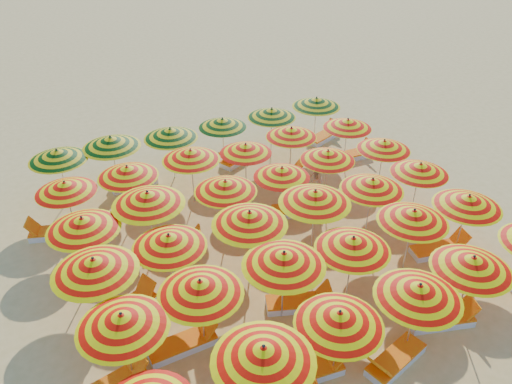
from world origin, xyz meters
TOP-DOWN VIEW (x-y plane):
  - ground at (0.00, 0.00)m, footprint 120.00×120.00m
  - umbrella_1 at (-2.95, -5.34)m, footprint 2.77×2.77m
  - umbrella_2 at (-1.00, -5.18)m, footprint 2.40×2.40m
  - umbrella_3 at (1.07, -5.40)m, footprint 2.46×2.46m
  - umbrella_4 at (2.95, -5.27)m, footprint 2.13×2.13m
  - umbrella_6 at (-5.16, -3.08)m, footprint 2.22×2.22m
  - umbrella_7 at (-3.29, -2.92)m, footprint 2.07×2.07m
  - umbrella_8 at (-1.11, -3.04)m, footprint 2.65×2.65m
  - umbrella_9 at (0.84, -3.25)m, footprint 2.36×2.36m
  - umbrella_10 at (3.10, -3.06)m, footprint 2.49×2.49m
  - umbrella_11 at (5.04, -3.25)m, footprint 2.64×2.64m
  - umbrella_12 at (-5.28, -1.10)m, footprint 2.31×2.31m
  - umbrella_13 at (-3.32, -0.89)m, footprint 2.39×2.39m
  - umbrella_14 at (-1.07, -1.13)m, footprint 2.43×2.43m
  - umbrella_15 at (1.09, -1.11)m, footprint 2.48×2.48m
  - umbrella_16 at (3.19, -1.16)m, footprint 2.58×2.58m
  - umbrella_17 at (5.30, -1.03)m, footprint 2.41×2.41m
  - umbrella_18 at (-5.16, 0.89)m, footprint 2.57×2.57m
  - umbrella_19 at (-3.23, 1.12)m, footprint 2.46×2.46m
  - umbrella_20 at (-0.85, 0.90)m, footprint 2.33×2.33m
  - umbrella_21 at (1.20, 0.96)m, footprint 2.03×2.03m
  - umbrella_22 at (3.15, 1.16)m, footprint 2.40×2.40m
  - umbrella_23 at (5.36, 0.84)m, footprint 1.95×1.95m
  - umbrella_24 at (-5.21, 3.30)m, footprint 2.13×2.13m
  - umbrella_25 at (-3.26, 3.21)m, footprint 2.19×2.19m
  - umbrella_26 at (-1.06, 3.25)m, footprint 2.58×2.58m
  - umbrella_27 at (0.92, 3.00)m, footprint 2.04×2.04m
  - umbrella_28 at (2.98, 3.26)m, footprint 2.23×2.23m
  - umbrella_29 at (5.34, 2.94)m, footprint 2.05×2.05m
  - umbrella_30 at (-5.06, 5.39)m, footprint 2.08×2.08m
  - umbrella_31 at (-3.23, 5.38)m, footprint 2.46×2.46m
  - umbrella_32 at (-1.09, 5.16)m, footprint 2.26×2.26m
  - umbrella_33 at (1.09, 5.32)m, footprint 2.27×2.27m
  - umbrella_34 at (3.18, 5.10)m, footprint 2.37×2.37m
  - umbrella_35 at (5.31, 5.07)m, footprint 2.52×2.52m
  - lounger_2 at (-1.50, -4.94)m, footprint 1.80×0.83m
  - lounger_3 at (0.47, -5.65)m, footprint 1.82×0.96m
  - lounger_4 at (2.45, -5.22)m, footprint 1.83×1.10m
  - lounger_7 at (-3.79, -2.81)m, footprint 1.73×0.58m
  - lounger_8 at (-0.52, -2.97)m, footprint 1.82×1.19m
  - lounger_9 at (4.54, -3.08)m, footprint 1.82×0.97m
  - lounger_10 at (-4.68, -0.97)m, footprint 1.83×1.15m
  - lounger_11 at (-2.63, 0.95)m, footprint 1.83×1.06m
  - lounger_12 at (1.80, 0.78)m, footprint 1.82×1.25m
  - lounger_13 at (-5.80, 3.42)m, footprint 1.83×1.14m
  - lounger_14 at (2.47, 3.14)m, footprint 1.82×1.20m
  - lounger_15 at (5.94, 3.14)m, footprint 1.77×0.70m
  - lounger_16 at (-2.73, 5.24)m, footprint 1.75×0.63m
  - lounger_17 at (1.60, 5.09)m, footprint 1.82×1.21m
  - lounger_18 at (5.91, 5.15)m, footprint 1.83×1.13m
  - beachgoer_b at (2.93, 1.51)m, footprint 0.89×0.88m

SIDE VIEW (x-z plane):
  - ground at x=0.00m, z-range 0.00..0.00m
  - lounger_2 at x=-1.50m, z-range -0.19..0.50m
  - lounger_3 at x=0.47m, z-range -0.19..0.50m
  - lounger_4 at x=2.45m, z-range -0.19..0.50m
  - lounger_7 at x=-3.79m, z-range -0.19..0.50m
  - lounger_8 at x=-0.52m, z-range -0.19..0.50m
  - lounger_9 at x=4.54m, z-range -0.19..0.50m
  - lounger_10 at x=-4.68m, z-range -0.19..0.50m
  - lounger_11 at x=-2.63m, z-range -0.19..0.50m
  - lounger_12 at x=1.80m, z-range -0.19..0.50m
  - lounger_13 at x=-5.80m, z-range -0.19..0.50m
  - lounger_14 at x=2.47m, z-range -0.19..0.50m
  - lounger_15 at x=5.94m, z-range -0.19..0.50m
  - lounger_16 at x=-2.73m, z-range -0.19..0.50m
  - lounger_17 at x=1.60m, z-range -0.19..0.50m
  - lounger_18 at x=5.91m, z-range -0.19..0.50m
  - beachgoer_b at x=2.93m, z-range 0.00..1.45m
  - umbrella_27 at x=0.92m, z-range 0.75..2.73m
  - umbrella_21 at x=1.20m, z-range 0.75..2.73m
  - umbrella_33 at x=1.09m, z-range 0.76..2.76m
  - umbrella_24 at x=-5.21m, z-range 0.76..2.77m
  - umbrella_29 at x=5.34m, z-range 0.76..2.77m
  - umbrella_22 at x=3.15m, z-range 0.77..2.79m
  - umbrella_17 at x=5.30m, z-range 0.77..2.80m
  - umbrella_23 at x=5.36m, z-range 0.77..2.80m
  - umbrella_28 at x=2.98m, z-range 0.78..2.82m
  - umbrella_34 at x=3.18m, z-range 0.79..2.87m
  - umbrella_25 at x=-3.26m, z-range 0.79..2.89m
  - umbrella_20 at x=-0.85m, z-range 0.80..2.89m
  - umbrella_16 at x=3.19m, z-range 0.80..2.91m
  - umbrella_2 at x=-1.00m, z-range 0.80..2.92m
  - umbrella_13 at x=-3.32m, z-range 0.81..2.92m
  - umbrella_30 at x=-5.06m, z-range 0.81..2.93m
  - umbrella_26 at x=-1.06m, z-range 0.81..2.93m
  - umbrella_11 at x=5.04m, z-range 0.81..2.93m
  - umbrella_9 at x=0.84m, z-range 0.81..2.94m
  - umbrella_32 at x=-1.09m, z-range 0.81..2.94m
  - umbrella_10 at x=3.10m, z-range 0.81..2.94m
  - umbrella_4 at x=2.95m, z-range 0.81..2.95m
  - umbrella_35 at x=5.31m, z-range 0.82..2.97m
  - umbrella_18 at x=-5.16m, z-range 0.82..2.98m
  - umbrella_6 at x=-5.16m, z-range 0.82..2.98m
  - umbrella_7 at x=-3.29m, z-range 0.82..2.99m
  - umbrella_3 at x=1.07m, z-range 0.82..2.99m
  - umbrella_31 at x=-3.23m, z-range 0.83..3.02m
  - umbrella_8 at x=-1.11m, z-range 0.85..3.09m
  - umbrella_12 at x=-5.28m, z-range 0.86..3.11m
  - umbrella_14 at x=-1.07m, z-range 0.86..3.12m
  - umbrella_1 at x=-2.95m, z-range 0.86..3.13m
  - umbrella_19 at x=-3.23m, z-range 0.87..3.15m
  - umbrella_15 at x=1.09m, z-range 0.87..3.15m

